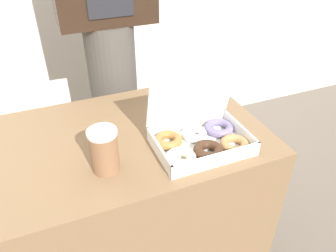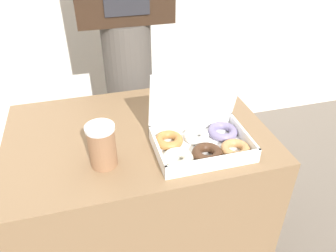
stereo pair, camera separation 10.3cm
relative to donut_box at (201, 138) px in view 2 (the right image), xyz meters
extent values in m
cube|color=brown|center=(-0.18, 0.15, -0.42)|extent=(0.92, 0.62, 0.76)
cube|color=white|center=(0.00, -0.01, -0.04)|extent=(0.31, 0.22, 0.01)
cube|color=white|center=(-0.15, -0.01, -0.01)|extent=(0.01, 0.22, 0.04)
cube|color=white|center=(0.15, -0.01, -0.01)|extent=(0.01, 0.22, 0.04)
cube|color=white|center=(0.00, -0.12, -0.01)|extent=(0.31, 0.01, 0.04)
cube|color=white|center=(0.00, 0.10, -0.01)|extent=(0.31, 0.01, 0.04)
cube|color=white|center=(0.00, 0.07, 0.12)|extent=(0.31, 0.06, 0.21)
torus|color=silver|center=(-0.10, -0.06, -0.02)|extent=(0.11, 0.11, 0.03)
torus|color=#A87038|center=(-0.10, 0.04, -0.02)|extent=(0.12, 0.12, 0.03)
torus|color=#422819|center=(0.00, -0.06, -0.02)|extent=(0.13, 0.13, 0.03)
torus|color=white|center=(0.00, 0.04, -0.02)|extent=(0.12, 0.12, 0.03)
torus|color=#B27F4C|center=(0.10, -0.06, -0.02)|extent=(0.13, 0.13, 0.03)
torus|color=slate|center=(0.10, 0.04, -0.02)|extent=(0.13, 0.13, 0.03)
cylinder|color=#8C6042|center=(-0.32, 0.00, 0.03)|extent=(0.08, 0.08, 0.13)
cylinder|color=white|center=(-0.32, 0.00, 0.10)|extent=(0.09, 0.09, 0.01)
cylinder|color=#4C4742|center=(-0.13, 0.67, -0.30)|extent=(0.23, 0.23, 1.00)
camera|label=1|loc=(-0.43, -0.77, 0.63)|focal=35.00mm
camera|label=2|loc=(-0.33, -0.80, 0.63)|focal=35.00mm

